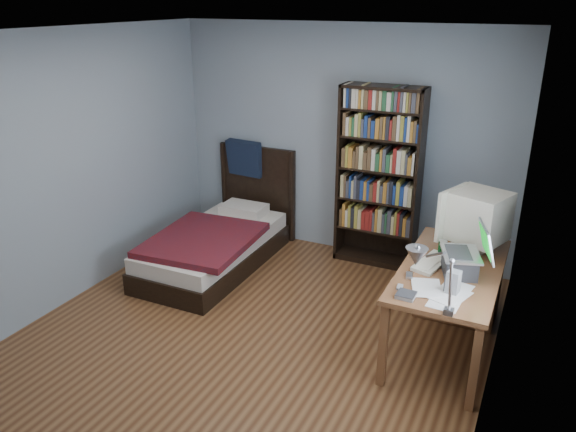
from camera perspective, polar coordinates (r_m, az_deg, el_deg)
The scene contains 14 objects.
room at distance 4.34m, azimuth -3.95°, elevation 1.43°, with size 4.20×4.24×2.50m.
desk at distance 5.16m, azimuth 16.76°, elevation -6.30°, with size 0.75×1.52×0.73m.
crt_monitor at distance 4.93m, azimuth 18.52°, elevation -0.05°, with size 0.58×0.53×0.52m.
laptop at distance 4.51m, azimuth 17.32°, elevation -4.34°, with size 0.45×0.43×0.44m.
desk_lamp at distance 3.42m, azimuth 13.53°, elevation -4.66°, with size 0.25×0.56×0.67m.
keyboard at distance 4.65m, azimuth 14.38°, elevation -4.63°, with size 0.17×0.42×0.03m, color beige.
speaker at distance 4.23m, azimuth 16.44°, elevation -6.47°, with size 0.09×0.09×0.17m, color gray.
soda_can at distance 4.82m, azimuth 15.41°, elevation -3.16°, with size 0.07×0.07×0.13m, color #073312.
mouse at distance 4.89m, azimuth 16.31°, elevation -3.50°, with size 0.06×0.11×0.04m, color silver.
phone_silver at distance 4.42m, azimuth 12.21°, elevation -5.92°, with size 0.05×0.10×0.02m, color #ADAEB2.
phone_grey at distance 4.24m, azimuth 11.29°, elevation -7.10°, with size 0.04×0.08×0.02m, color gray.
external_drive at distance 4.13m, azimuth 11.90°, elevation -7.89°, with size 0.13×0.13×0.03m, color gray.
bookshelf at distance 5.97m, azimuth 9.22°, elevation 3.87°, with size 0.86×0.30×1.91m.
bed at distance 6.14m, azimuth -7.12°, elevation -2.54°, with size 1.07×2.00×1.16m.
Camera 1 is at (2.05, -3.55, 2.73)m, focal length 35.00 mm.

